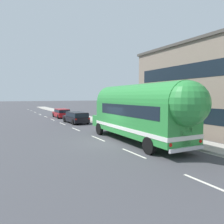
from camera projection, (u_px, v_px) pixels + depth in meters
ground_plane at (107, 142)px, 15.33m from camera, size 300.00×300.00×0.00m
lane_markings at (81, 122)px, 27.82m from camera, size 3.91×80.00×0.01m
sidewalk_slab at (106, 122)px, 26.46m from camera, size 2.38×90.00×0.15m
painted_bus at (141, 110)px, 14.71m from camera, size 2.80×11.57×4.12m
car_lead at (76, 117)px, 26.22m from camera, size 2.11×4.65×1.37m
car_second at (62, 113)px, 33.09m from camera, size 1.95×4.81×1.37m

